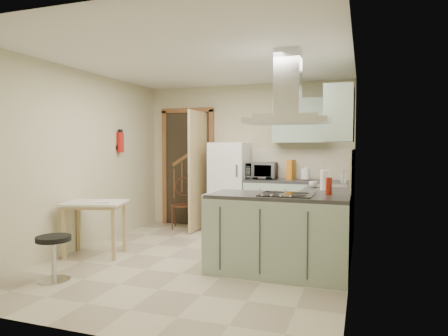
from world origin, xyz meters
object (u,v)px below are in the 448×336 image
at_px(extractor_hood, 288,121).
at_px(stool, 54,258).
at_px(bentwood_chair, 182,205).
at_px(microwave, 262,171).
at_px(peninsula, 278,234).
at_px(drop_leaf_table, 95,229).
at_px(fridge, 230,187).

height_order(extractor_hood, stool, extractor_hood).
distance_m(bentwood_chair, microwave, 1.55).
relative_size(peninsula, extractor_hood, 1.72).
bearing_deg(bentwood_chair, drop_leaf_table, -116.29).
xyz_separation_m(fridge, microwave, (0.54, 0.06, 0.29)).
bearing_deg(extractor_hood, stool, -156.19).
bearing_deg(bentwood_chair, fridge, -12.81).
bearing_deg(bentwood_chair, extractor_hood, -57.93).
height_order(fridge, peninsula, fridge).
distance_m(fridge, bentwood_chair, 0.94).
xyz_separation_m(peninsula, microwave, (-0.69, 2.04, 0.59)).
xyz_separation_m(extractor_hood, drop_leaf_table, (-2.52, -0.04, -1.36)).
relative_size(fridge, extractor_hood, 1.67).
distance_m(peninsula, stool, 2.45).
bearing_deg(stool, extractor_hood, 23.81).
distance_m(drop_leaf_table, stool, 1.01).
bearing_deg(extractor_hood, bentwood_chair, 138.86).
height_order(fridge, extractor_hood, extractor_hood).
distance_m(fridge, stool, 3.20).
relative_size(peninsula, microwave, 3.17).
height_order(peninsula, bentwood_chair, peninsula).
height_order(fridge, bentwood_chair, fridge).
distance_m(fridge, peninsula, 2.35).
relative_size(stool, microwave, 1.00).
distance_m(peninsula, bentwood_chair, 2.84).
xyz_separation_m(extractor_hood, stool, (-2.32, -1.02, -1.48)).
height_order(peninsula, extractor_hood, extractor_hood).
distance_m(peninsula, microwave, 2.23).
height_order(bentwood_chair, stool, bentwood_chair).
height_order(fridge, microwave, fridge).
distance_m(fridge, extractor_hood, 2.57).
xyz_separation_m(stool, microwave, (1.53, 3.06, 0.79)).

